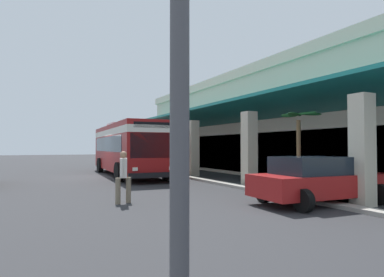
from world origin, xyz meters
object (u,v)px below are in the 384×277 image
(potted_palm, at_px, (299,170))
(transit_bus, at_px, (128,146))
(pedestrian, at_px, (123,174))
(parked_sedan_red, at_px, (319,180))

(potted_palm, bearing_deg, transit_bus, -161.79)
(pedestrian, bearing_deg, transit_bus, 163.75)
(transit_bus, relative_size, parked_sedan_red, 2.52)
(transit_bus, height_order, potted_palm, transit_bus)
(parked_sedan_red, height_order, pedestrian, pedestrian)
(parked_sedan_red, distance_m, potted_palm, 2.17)
(transit_bus, bearing_deg, parked_sedan_red, 11.22)
(parked_sedan_red, relative_size, potted_palm, 1.43)
(parked_sedan_red, distance_m, pedestrian, 6.14)
(parked_sedan_red, xyz_separation_m, pedestrian, (-2.78, -5.47, 0.16))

